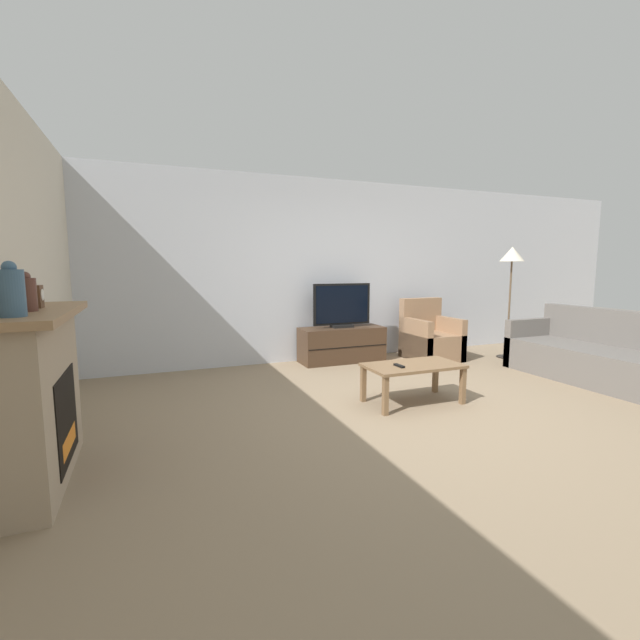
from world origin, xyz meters
name	(u,v)px	position (x,y,z in m)	size (l,w,h in m)	color
ground_plane	(419,411)	(0.00, 0.00, 0.00)	(24.00, 24.00, 0.00)	#89755B
wall_back	(320,271)	(0.00, 2.62, 1.35)	(12.00, 0.06, 2.70)	silver
fireplace	(36,396)	(-3.12, -0.22, 0.58)	(0.45, 1.35, 1.14)	tan
mantel_vase_left	(11,291)	(-3.11, -0.62, 1.28)	(0.13, 0.13, 0.30)	#385670
mantel_vase_centre_left	(26,293)	(-3.11, -0.32, 1.26)	(0.11, 0.11, 0.24)	#512D23
mantel_clock	(36,297)	(-3.11, -0.08, 1.22)	(0.08, 0.11, 0.15)	brown
tv_stand	(342,344)	(0.22, 2.31, 0.26)	(1.26, 0.49, 0.52)	#422D1E
tv	(342,307)	(0.22, 2.31, 0.82)	(0.91, 0.18, 0.65)	black
armchair	(430,340)	(1.57, 1.98, 0.30)	(0.70, 0.76, 0.92)	#937051
coffee_table	(413,369)	(0.09, 0.26, 0.36)	(1.00, 0.53, 0.41)	brown
remote	(399,366)	(-0.10, 0.22, 0.42)	(0.04, 0.15, 0.02)	black
couch	(608,360)	(2.73, 0.02, 0.29)	(0.90, 2.29, 0.87)	#66605B
floor_lamp	(512,261)	(2.74, 1.60, 1.50)	(0.36, 0.36, 1.71)	black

